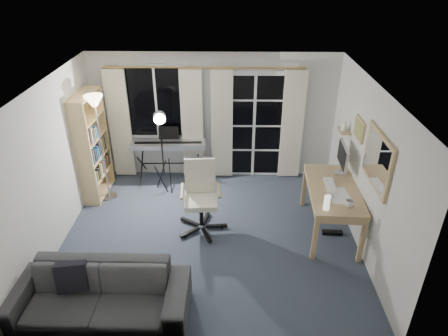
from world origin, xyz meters
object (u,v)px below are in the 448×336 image
(keyboard_piano, at_px, (169,145))
(desk, at_px, (333,193))
(mug, at_px, (350,203))
(sofa, at_px, (96,288))
(bookshelf, at_px, (90,149))
(studio_light, at_px, (160,127))
(office_chair, at_px, (200,189))
(monitor, at_px, (343,156))
(torchiere_lamp, at_px, (97,117))

(keyboard_piano, distance_m, desk, 3.11)
(mug, xyz_separation_m, sofa, (-3.25, -1.23, -0.43))
(keyboard_piano, relative_size, mug, 10.71)
(bookshelf, bearing_deg, sofa, -70.52)
(studio_light, bearing_deg, bookshelf, 170.90)
(mug, bearing_deg, office_chair, 163.74)
(studio_light, relative_size, mug, 12.39)
(office_chair, height_order, mug, office_chair)
(desk, relative_size, mug, 11.65)
(studio_light, bearing_deg, monitor, -23.59)
(mug, bearing_deg, monitor, 84.21)
(torchiere_lamp, relative_size, monitor, 3.34)
(office_chair, bearing_deg, studio_light, 122.45)
(mug, bearing_deg, keyboard_piano, 144.44)
(keyboard_piano, bearing_deg, bookshelf, -161.74)
(bookshelf, xyz_separation_m, studio_light, (1.24, 0.05, 0.40))
(mug, relative_size, sofa, 0.06)
(desk, distance_m, mug, 0.54)
(office_chair, xyz_separation_m, monitor, (2.22, 0.33, 0.42))
(desk, xyz_separation_m, mug, (0.10, -0.50, 0.16))
(bookshelf, xyz_separation_m, desk, (4.00, -1.03, -0.20))
(bookshelf, distance_m, monitor, 4.25)
(keyboard_piano, distance_m, office_chair, 1.55)
(desk, bearing_deg, monitor, 69.33)
(mug, bearing_deg, bookshelf, 159.52)
(torchiere_lamp, xyz_separation_m, sofa, (0.60, -2.63, -1.11))
(keyboard_piano, relative_size, studio_light, 0.86)
(keyboard_piano, distance_m, studio_light, 0.69)
(torchiere_lamp, relative_size, mug, 14.70)
(monitor, xyz_separation_m, sofa, (-3.35, -2.18, -0.67))
(keyboard_piano, bearing_deg, desk, -31.27)
(studio_light, xyz_separation_m, sofa, (-0.39, -2.82, -0.87))
(desk, height_order, sofa, sofa)
(studio_light, height_order, sofa, studio_light)
(bookshelf, distance_m, keyboard_piano, 1.38)
(bookshelf, distance_m, office_chair, 2.19)
(desk, distance_m, sofa, 3.61)
(torchiere_lamp, relative_size, desk, 1.26)
(torchiere_lamp, bearing_deg, office_chair, -24.28)
(mug, bearing_deg, torchiere_lamp, 160.05)
(studio_light, xyz_separation_m, mug, (2.86, -1.58, -0.43))
(torchiere_lamp, relative_size, office_chair, 1.67)
(bookshelf, bearing_deg, desk, -12.14)
(keyboard_piano, bearing_deg, studio_light, -98.30)
(bookshelf, xyz_separation_m, office_chair, (1.98, -0.91, -0.22))
(keyboard_piano, xyz_separation_m, monitor, (2.91, -1.06, 0.33))
(studio_light, relative_size, office_chair, 1.41)
(office_chair, bearing_deg, torchiere_lamp, 150.93)
(torchiere_lamp, distance_m, monitor, 4.00)
(desk, height_order, mug, mug)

